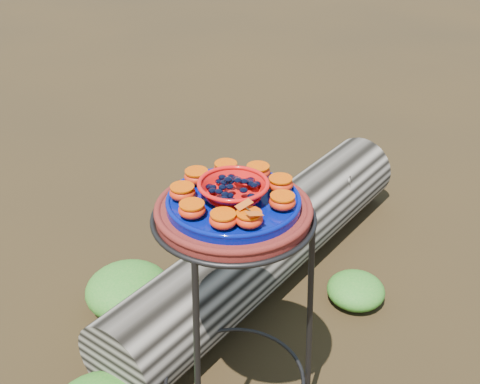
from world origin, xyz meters
TOP-DOWN VIEW (x-y plane):
  - plant_stand at (0.00, 0.00)m, footprint 0.44×0.44m
  - terracotta_saucer at (0.00, 0.00)m, footprint 0.38×0.38m
  - cobalt_plate at (0.00, 0.00)m, footprint 0.32×0.32m
  - red_bowl at (0.00, 0.00)m, footprint 0.16×0.16m
  - glass_gems at (0.00, 0.00)m, footprint 0.13×0.13m
  - orange_half_0 at (-0.04, -0.11)m, footprint 0.06×0.06m
  - orange_half_1 at (0.07, -0.10)m, footprint 0.06×0.06m
  - orange_half_2 at (0.12, -0.03)m, footprint 0.06×0.06m
  - orange_half_3 at (0.11, 0.05)m, footprint 0.06×0.06m
  - orange_half_4 at (0.05, 0.11)m, footprint 0.06×0.06m
  - orange_half_5 at (-0.03, 0.12)m, footprint 0.06×0.06m
  - orange_half_6 at (-0.10, 0.07)m, footprint 0.06×0.06m
  - orange_half_7 at (-0.12, -0.01)m, footprint 0.06×0.06m
  - orange_half_8 at (-0.09, -0.09)m, footprint 0.06×0.06m
  - butterfly at (-0.04, -0.11)m, footprint 0.08×0.06m
  - driftwood_log at (0.48, 0.48)m, footprint 1.64×0.89m
  - foliage_right at (0.66, 0.17)m, footprint 0.21×0.21m
  - foliage_back at (-0.04, 0.63)m, footprint 0.31×0.31m

SIDE VIEW (x-z plane):
  - foliage_right at x=0.66m, z-range 0.00..0.11m
  - foliage_back at x=-0.04m, z-range 0.00..0.16m
  - driftwood_log at x=0.48m, z-range 0.00..0.30m
  - plant_stand at x=0.00m, z-range 0.00..0.70m
  - terracotta_saucer at x=0.00m, z-range 0.70..0.73m
  - cobalt_plate at x=0.00m, z-range 0.73..0.75m
  - orange_half_0 at x=-0.04m, z-range 0.75..0.79m
  - orange_half_1 at x=0.07m, z-range 0.75..0.79m
  - orange_half_2 at x=0.12m, z-range 0.75..0.79m
  - orange_half_3 at x=0.11m, z-range 0.75..0.79m
  - orange_half_4 at x=0.05m, z-range 0.75..0.79m
  - orange_half_5 at x=-0.03m, z-range 0.75..0.79m
  - orange_half_6 at x=-0.10m, z-range 0.75..0.79m
  - orange_half_7 at x=-0.12m, z-range 0.75..0.79m
  - orange_half_8 at x=-0.09m, z-range 0.75..0.79m
  - red_bowl at x=0.00m, z-range 0.75..0.80m
  - butterfly at x=-0.04m, z-range 0.79..0.80m
  - glass_gems at x=0.00m, z-range 0.80..0.82m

